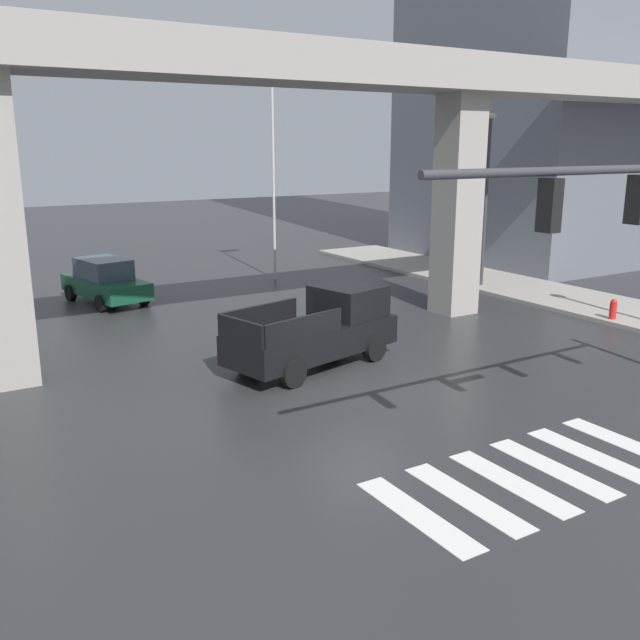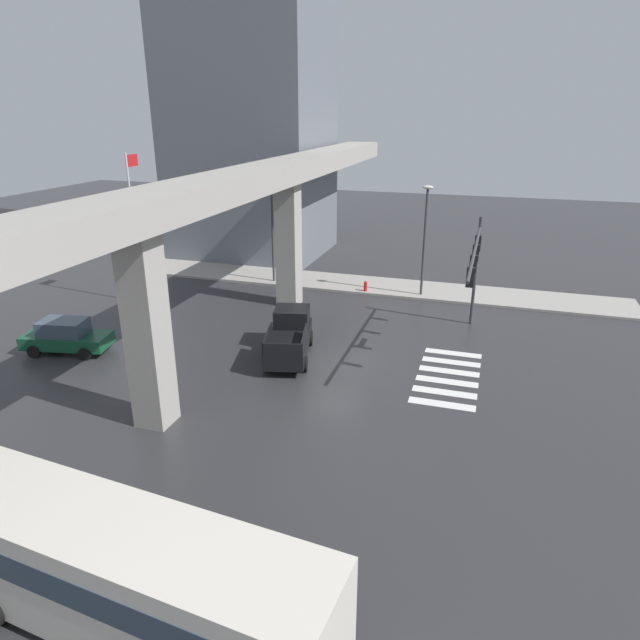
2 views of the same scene
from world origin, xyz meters
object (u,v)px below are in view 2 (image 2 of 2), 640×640
Objects in this scene: street_lamp_mid_block at (272,219)px; traffic_signal_mast at (475,260)px; sedan_dark_green at (66,336)px; pickup_truck at (290,336)px; street_lamp_near_corner at (425,228)px; flagpole at (134,218)px; fire_hydrant at (366,287)px; city_bus at (119,569)px.

traffic_signal_mast is at bearing -119.31° from street_lamp_mid_block.
traffic_signal_mast is (6.67, -19.45, 3.83)m from sedan_dark_green.
pickup_truck is 0.75× the size of street_lamp_near_corner.
street_lamp_mid_block is 0.78× the size of flagpole.
traffic_signal_mast is at bearing -93.77° from flagpole.
street_lamp_near_corner is 8.52× the size of fire_hydrant.
city_bus is 25.35m from flagpole.
street_lamp_near_corner reaches higher than city_bus.
traffic_signal_mast is at bearing -67.10° from pickup_truck.
fire_hydrant is (-0.40, 3.67, -4.13)m from street_lamp_near_corner.
flagpole is (21.03, 13.67, 3.69)m from city_bus.
pickup_truck is 9.92m from traffic_signal_mast.
street_lamp_mid_block is (11.39, 5.44, 3.57)m from pickup_truck.
fire_hydrant is at bearing -65.39° from flagpole.
flagpole is at bearing 135.07° from street_lamp_mid_block.
city_bus is at bearing -173.69° from pickup_truck.
flagpole reaches higher than traffic_signal_mast.
city_bus is at bearing 161.20° from traffic_signal_mast.
traffic_signal_mast reaches higher than sedan_dark_green.
street_lamp_mid_block is at bearing 60.69° from traffic_signal_mast.
street_lamp_mid_block is at bearing 14.71° from city_bus.
street_lamp_mid_block is (27.49, 7.22, 2.83)m from city_bus.
street_lamp_near_corner is at bearing -90.00° from street_lamp_mid_block.
flagpole reaches higher than street_lamp_near_corner.
city_bus is 21.00m from traffic_signal_mast.
street_lamp_mid_block reaches higher than sedan_dark_green.
sedan_dark_green reaches higher than fire_hydrant.
sedan_dark_green is 0.63× the size of street_lamp_near_corner.
traffic_signal_mast is 8.54m from street_lamp_near_corner.
street_lamp_mid_block is (7.81, 13.92, -0.12)m from traffic_signal_mast.
flagpole reaches higher than city_bus.
city_bus is at bearing 173.26° from street_lamp_near_corner.
pickup_truck is 1.18× the size of sedan_dark_green.
flagpole is at bearing 114.61° from fire_hydrant.
pickup_truck is at bearing 6.31° from city_bus.
street_lamp_near_corner is (27.49, -3.25, 2.83)m from city_bus.
pickup_truck is at bearing -154.50° from street_lamp_mid_block.
street_lamp_near_corner is at bearing -23.81° from pickup_truck.
traffic_signal_mast is 1.50× the size of street_lamp_near_corner.
traffic_signal_mast reaches higher than fire_hydrant.
pickup_truck is at bearing -74.29° from sedan_dark_green.
street_lamp_mid_block is 7.96m from fire_hydrant.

